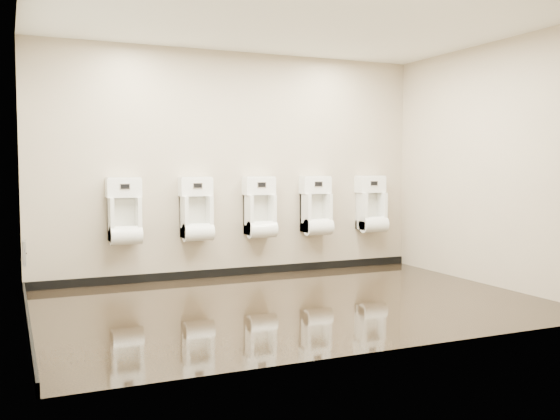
{
  "coord_description": "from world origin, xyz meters",
  "views": [
    {
      "loc": [
        -2.62,
        -5.64,
        1.38
      ],
      "look_at": [
        0.09,
        0.55,
        0.91
      ],
      "focal_mm": 40.0,
      "sensor_mm": 36.0,
      "label": 1
    }
  ],
  "objects_px": {
    "urinal_1": "(197,214)",
    "urinal_2": "(260,212)",
    "urinal_4": "(372,208)",
    "access_panel": "(24,253)",
    "urinal_3": "(316,210)",
    "urinal_0": "(125,216)"
  },
  "relations": [
    {
      "from": "urinal_1",
      "to": "urinal_2",
      "type": "height_order",
      "value": "same"
    },
    {
      "from": "urinal_3",
      "to": "urinal_4",
      "type": "distance_m",
      "value": 0.84
    },
    {
      "from": "urinal_3",
      "to": "urinal_0",
      "type": "bearing_deg",
      "value": 180.0
    },
    {
      "from": "urinal_4",
      "to": "access_panel",
      "type": "bearing_deg",
      "value": -174.6
    },
    {
      "from": "urinal_1",
      "to": "urinal_3",
      "type": "height_order",
      "value": "same"
    },
    {
      "from": "urinal_2",
      "to": "urinal_4",
      "type": "distance_m",
      "value": 1.64
    },
    {
      "from": "access_panel",
      "to": "urinal_0",
      "type": "bearing_deg",
      "value": 20.93
    },
    {
      "from": "access_panel",
      "to": "urinal_2",
      "type": "relative_size",
      "value": 0.33
    },
    {
      "from": "access_panel",
      "to": "urinal_3",
      "type": "xyz_separation_m",
      "value": [
        3.56,
        0.42,
        0.31
      ]
    },
    {
      "from": "urinal_0",
      "to": "urinal_3",
      "type": "xyz_separation_m",
      "value": [
        2.47,
        0.0,
        0.0
      ]
    },
    {
      "from": "access_panel",
      "to": "urinal_1",
      "type": "distance_m",
      "value": 2.01
    },
    {
      "from": "urinal_4",
      "to": "urinal_3",
      "type": "bearing_deg",
      "value": 180.0
    },
    {
      "from": "access_panel",
      "to": "urinal_2",
      "type": "xyz_separation_m",
      "value": [
        2.77,
        0.42,
        0.31
      ]
    },
    {
      "from": "access_panel",
      "to": "urinal_2",
      "type": "bearing_deg",
      "value": 8.56
    },
    {
      "from": "urinal_2",
      "to": "urinal_3",
      "type": "height_order",
      "value": "same"
    },
    {
      "from": "access_panel",
      "to": "urinal_2",
      "type": "height_order",
      "value": "urinal_2"
    },
    {
      "from": "urinal_0",
      "to": "urinal_3",
      "type": "bearing_deg",
      "value": 0.0
    },
    {
      "from": "urinal_0",
      "to": "urinal_1",
      "type": "distance_m",
      "value": 0.85
    },
    {
      "from": "urinal_1",
      "to": "urinal_2",
      "type": "distance_m",
      "value": 0.82
    },
    {
      "from": "urinal_4",
      "to": "urinal_2",
      "type": "bearing_deg",
      "value": 180.0
    },
    {
      "from": "urinal_0",
      "to": "urinal_1",
      "type": "height_order",
      "value": "same"
    },
    {
      "from": "access_panel",
      "to": "urinal_4",
      "type": "bearing_deg",
      "value": 5.4
    }
  ]
}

